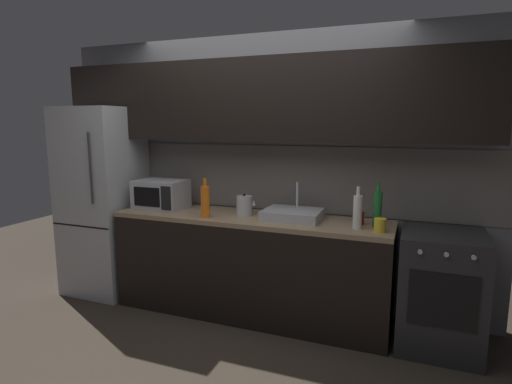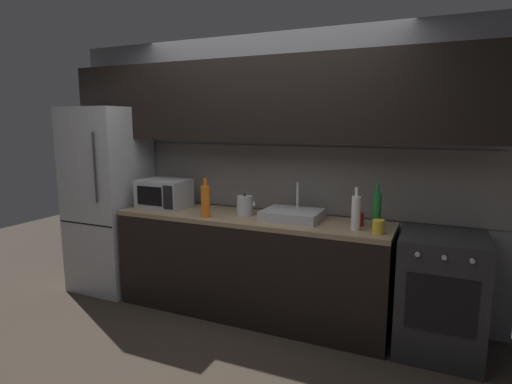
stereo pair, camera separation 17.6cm
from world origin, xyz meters
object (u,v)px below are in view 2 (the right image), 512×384
wine_bottle_white (356,212)px  wine_bottle_green (377,210)px  microwave (164,193)px  wine_bottle_orange (206,201)px  refrigerator (109,199)px  mug_yellow (378,227)px  oven_range (440,295)px  mug_red (359,219)px  kettle (245,205)px

wine_bottle_white → wine_bottle_green: bearing=29.7°
microwave → wine_bottle_orange: (0.58, -0.19, 0.01)m
refrigerator → wine_bottle_white: size_ratio=5.65×
microwave → mug_yellow: microwave is taller
oven_range → wine_bottle_orange: (-1.90, -0.17, 0.59)m
refrigerator → wine_bottle_white: refrigerator is taller
wine_bottle_green → mug_red: size_ratio=3.29×
wine_bottle_orange → mug_yellow: bearing=1.7°
oven_range → wine_bottle_green: wine_bottle_green is taller
wine_bottle_white → microwave: bearing=176.6°
microwave → kettle: 0.86m
kettle → wine_bottle_orange: wine_bottle_orange is taller
kettle → wine_bottle_white: 1.00m
wine_bottle_white → mug_red: bearing=89.0°
oven_range → wine_bottle_orange: bearing=-174.8°
wine_bottle_white → refrigerator: bearing=177.9°
wine_bottle_orange → wine_bottle_green: bearing=6.6°
refrigerator → oven_range: size_ratio=2.06×
refrigerator → kettle: refrigerator is taller
kettle → wine_bottle_orange: size_ratio=0.57×
microwave → kettle: size_ratio=2.35×
wine_bottle_white → wine_bottle_orange: (-1.27, -0.08, 0.01)m
kettle → wine_bottle_green: (1.13, -0.03, 0.06)m
oven_range → wine_bottle_orange: wine_bottle_orange is taller
oven_range → mug_red: size_ratio=8.35×
oven_range → wine_bottle_white: wine_bottle_white is taller
kettle → mug_red: 0.99m
refrigerator → wine_bottle_green: (2.67, -0.01, 0.12)m
wine_bottle_orange → oven_range: bearing=5.2°
microwave → mug_red: microwave is taller
oven_range → mug_yellow: size_ratio=8.83×
microwave → wine_bottle_white: 1.85m
refrigerator → wine_bottle_orange: 1.28m
oven_range → kettle: kettle is taller
wine_bottle_orange → wine_bottle_white: bearing=3.7°
oven_range → wine_bottle_white: size_ratio=2.74×
mug_yellow → wine_bottle_green: bearing=105.5°
mug_yellow → kettle: bearing=172.6°
refrigerator → wine_bottle_green: refrigerator is taller
kettle → wine_bottle_orange: bearing=-145.6°
refrigerator → wine_bottle_white: (2.53, -0.09, 0.11)m
wine_bottle_green → mug_yellow: 0.16m
microwave → kettle: bearing=-0.0°
oven_range → microwave: (-2.48, 0.02, 0.58)m
microwave → wine_bottle_orange: wine_bottle_orange is taller
refrigerator → wine_bottle_green: 2.67m
refrigerator → mug_yellow: size_ratio=18.22×
mug_red → microwave: bearing=-179.1°
mug_red → wine_bottle_green: bearing=-23.3°
mug_red → kettle: bearing=-178.3°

